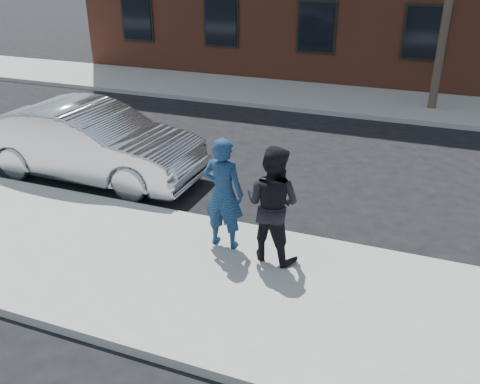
% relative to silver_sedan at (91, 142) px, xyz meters
% --- Properties ---
extents(ground, '(100.00, 100.00, 0.00)m').
position_rel_silver_sedan_xyz_m(ground, '(2.52, -2.66, -0.85)').
color(ground, black).
rests_on(ground, ground).
extents(near_sidewalk, '(50.00, 3.50, 0.15)m').
position_rel_silver_sedan_xyz_m(near_sidewalk, '(2.52, -2.91, -0.78)').
color(near_sidewalk, gray).
rests_on(near_sidewalk, ground).
extents(near_curb, '(50.00, 0.10, 0.15)m').
position_rel_silver_sedan_xyz_m(near_curb, '(2.52, -1.11, -0.78)').
color(near_curb, '#999691').
rests_on(near_curb, ground).
extents(far_sidewalk, '(50.00, 3.50, 0.15)m').
position_rel_silver_sedan_xyz_m(far_sidewalk, '(2.52, 8.59, -0.78)').
color(far_sidewalk, gray).
rests_on(far_sidewalk, ground).
extents(far_curb, '(50.00, 0.10, 0.15)m').
position_rel_silver_sedan_xyz_m(far_curb, '(2.52, 6.79, -0.78)').
color(far_curb, '#999691').
rests_on(far_curb, ground).
extents(silver_sedan, '(5.18, 1.85, 1.70)m').
position_rel_silver_sedan_xyz_m(silver_sedan, '(0.00, 0.00, 0.00)').
color(silver_sedan, '#B7BABF').
rests_on(silver_sedan, ground).
extents(man_hoodie, '(0.73, 0.53, 1.94)m').
position_rel_silver_sedan_xyz_m(man_hoodie, '(4.02, -1.89, 0.27)').
color(man_hoodie, navy).
rests_on(man_hoodie, near_sidewalk).
extents(man_peacoat, '(1.06, 0.90, 1.94)m').
position_rel_silver_sedan_xyz_m(man_peacoat, '(4.89, -1.97, 0.27)').
color(man_peacoat, black).
rests_on(man_peacoat, near_sidewalk).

